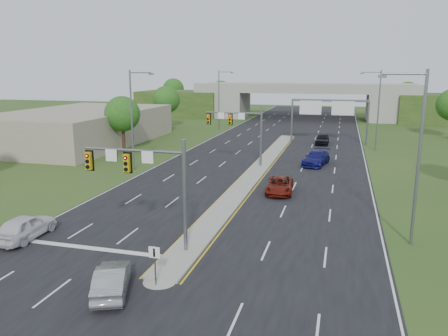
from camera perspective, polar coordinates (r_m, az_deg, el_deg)
name	(u,v)px	position (r m, az deg, el deg)	size (l,w,h in m)	color
ground	(186,252)	(27.36, -5.00, -10.91)	(240.00, 240.00, 0.00)	#274819
road	(274,152)	(60.16, 6.53, 2.08)	(24.00, 160.00, 0.02)	black
median	(257,170)	(48.55, 4.36, -0.30)	(2.00, 54.00, 0.16)	gray
median_nose	(160,280)	(23.97, -8.39, -14.30)	(2.00, 2.00, 0.16)	gray
lane_markings	(261,160)	(54.36, 4.92, 1.00)	(23.72, 160.00, 0.01)	gold
signal_mast_near	(149,175)	(26.64, -9.82, -0.97)	(6.62, 0.60, 7.00)	slate
signal_mast_far	(242,126)	(50.07, 2.31, 5.50)	(6.62, 0.60, 7.00)	slate
keep_right_sign	(155,259)	(22.93, -9.04, -11.70)	(0.60, 0.13, 2.20)	slate
sign_gantry	(328,109)	(68.69, 13.49, 7.52)	(11.58, 0.44, 6.67)	slate
overpass	(304,103)	(104.14, 10.42, 8.33)	(80.00, 14.00, 8.10)	gray
lightpole_l_mid	(133,116)	(49.04, -11.76, 6.72)	(2.85, 0.25, 11.00)	slate
lightpole_l_far	(220,97)	(81.70, -0.53, 9.22)	(2.85, 0.25, 11.00)	slate
lightpole_r_near	(416,151)	(29.25, 23.81, 2.10)	(2.85, 0.25, 11.00)	slate
lightpole_r_far	(377,107)	(63.85, 19.36, 7.58)	(2.85, 0.25, 11.00)	slate
tree_l_near	(122,114)	(61.04, -13.14, 6.88)	(4.80, 4.80, 7.60)	#382316
tree_l_mid	(166,100)	(85.26, -7.56, 8.85)	(5.20, 5.20, 8.12)	#382316
tree_back_a	(173,89)	(126.59, -6.62, 10.20)	(6.00, 6.00, 8.85)	#382316
tree_back_b	(221,91)	(122.12, -0.41, 10.05)	(5.60, 5.60, 8.32)	#382316
tree_back_c	(407,93)	(118.61, 22.84, 9.00)	(5.60, 5.60, 8.32)	#382316
commercial_building	(80,127)	(70.71, -18.30, 5.13)	(18.00, 30.00, 5.00)	gray
car_white	(25,227)	(31.86, -24.54, -6.98)	(1.93, 4.79, 1.63)	silver
car_silver	(112,279)	(23.12, -14.42, -13.90)	(1.50, 4.31, 1.42)	#939699
car_far_a	(280,185)	(40.01, 7.27, -2.25)	(2.31, 5.00, 1.39)	#621309
car_far_b	(316,158)	(52.54, 11.95, 1.28)	(2.30, 5.65, 1.64)	#0E0E55
car_far_c	(322,139)	(67.72, 12.72, 3.72)	(1.90, 4.72, 1.61)	black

